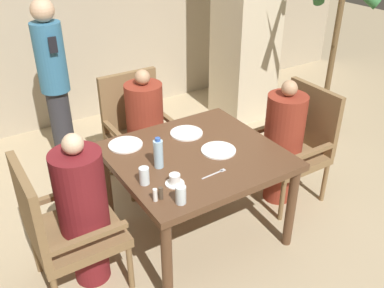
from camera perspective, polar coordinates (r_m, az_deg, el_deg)
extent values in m
plane|color=tan|center=(3.47, 0.48, -11.55)|extent=(16.00, 16.00, 0.00)
cube|color=beige|center=(4.91, 7.45, 18.54)|extent=(0.58, 0.58, 2.70)
cube|color=brown|center=(3.05, 0.54, -1.65)|extent=(1.16, 1.08, 0.05)
cylinder|color=brown|center=(2.75, -3.36, -15.66)|extent=(0.07, 0.07, 0.67)
cylinder|color=brown|center=(3.24, 13.05, -8.27)|extent=(0.07, 0.07, 0.67)
cylinder|color=brown|center=(3.42, -11.27, -5.68)|extent=(0.07, 0.07, 0.67)
cylinder|color=brown|center=(3.83, 3.18, -0.94)|extent=(0.07, 0.07, 0.67)
cube|color=brown|center=(2.93, -15.00, -11.44)|extent=(0.55, 0.55, 0.07)
cube|color=brown|center=(2.71, -20.91, -8.22)|extent=(0.05, 0.55, 0.53)
cube|color=brown|center=(3.03, -16.95, -6.44)|extent=(0.49, 0.04, 0.04)
cube|color=brown|center=(2.64, -13.62, -12.09)|extent=(0.49, 0.04, 0.04)
cylinder|color=brown|center=(3.30, -11.87, -10.61)|extent=(0.04, 0.04, 0.38)
cylinder|color=brown|center=(2.96, -8.23, -15.92)|extent=(0.04, 0.04, 0.38)
cylinder|color=brown|center=(3.22, -20.09, -13.20)|extent=(0.04, 0.04, 0.38)
cylinder|color=maroon|center=(3.06, -13.46, -13.75)|extent=(0.24, 0.24, 0.45)
cylinder|color=maroon|center=(2.75, -14.67, -6.17)|extent=(0.32, 0.32, 0.55)
sphere|color=beige|center=(2.57, -15.62, 0.00)|extent=(0.13, 0.13, 0.13)
cube|color=brown|center=(3.86, -6.50, 0.42)|extent=(0.55, 0.55, 0.07)
cube|color=brown|center=(3.93, -8.41, 5.77)|extent=(0.55, 0.05, 0.53)
cube|color=brown|center=(3.89, -3.29, 3.39)|extent=(0.04, 0.49, 0.04)
cube|color=brown|center=(3.70, -10.14, 1.48)|extent=(0.04, 0.49, 0.04)
cylinder|color=brown|center=(3.88, -1.49, -2.99)|extent=(0.04, 0.04, 0.38)
cylinder|color=brown|center=(3.70, -7.99, -5.14)|extent=(0.04, 0.04, 0.38)
cylinder|color=brown|center=(4.25, -4.87, 0.03)|extent=(0.04, 0.04, 0.38)
cylinder|color=brown|center=(4.09, -10.90, -1.78)|extent=(0.04, 0.04, 0.38)
cylinder|color=maroon|center=(3.91, -5.95, -2.34)|extent=(0.24, 0.24, 0.45)
cylinder|color=maroon|center=(3.67, -6.34, 4.09)|extent=(0.32, 0.32, 0.53)
sphere|color=tan|center=(3.54, -6.63, 8.84)|extent=(0.13, 0.13, 0.13)
cube|color=brown|center=(3.70, 12.48, -1.49)|extent=(0.55, 0.55, 0.07)
cube|color=brown|center=(3.73, 15.80, 3.56)|extent=(0.05, 0.55, 0.53)
cube|color=brown|center=(3.48, 15.59, -1.12)|extent=(0.49, 0.04, 0.04)
cube|color=brown|center=(3.79, 10.12, 2.19)|extent=(0.49, 0.04, 0.04)
cylinder|color=brown|center=(3.54, 11.91, -7.40)|extent=(0.04, 0.04, 0.38)
cylinder|color=brown|center=(3.83, 6.99, -3.77)|extent=(0.04, 0.04, 0.38)
cylinder|color=brown|center=(3.85, 17.23, -4.88)|extent=(0.04, 0.04, 0.38)
cylinder|color=brown|center=(4.11, 12.30, -1.71)|extent=(0.04, 0.04, 0.38)
cylinder|color=maroon|center=(3.77, 11.51, -4.19)|extent=(0.24, 0.24, 0.45)
cylinder|color=maroon|center=(3.52, 12.29, 2.37)|extent=(0.32, 0.32, 0.53)
sphere|color=tan|center=(3.39, 12.88, 7.26)|extent=(0.13, 0.13, 0.13)
cylinder|color=#2D2D33|center=(4.37, -16.95, 2.37)|extent=(0.21, 0.21, 0.74)
cylinder|color=teal|center=(4.12, -18.36, 10.87)|extent=(0.27, 0.27, 0.63)
sphere|color=tan|center=(4.01, -19.34, 16.50)|extent=(0.21, 0.21, 0.21)
cube|color=black|center=(3.92, -18.05, 12.44)|extent=(0.07, 0.01, 0.14)
cylinder|color=brown|center=(4.97, 16.94, 3.29)|extent=(0.34, 0.34, 0.35)
cylinder|color=brown|center=(4.71, 18.29, 11.45)|extent=(0.06, 0.06, 1.14)
cylinder|color=white|center=(3.29, -0.74, 1.48)|extent=(0.25, 0.25, 0.01)
cylinder|color=white|center=(3.17, -8.85, -0.10)|extent=(0.25, 0.25, 0.01)
cylinder|color=white|center=(3.07, 3.55, -0.83)|extent=(0.25, 0.25, 0.01)
cylinder|color=white|center=(2.72, -2.31, -5.28)|extent=(0.12, 0.12, 0.01)
cylinder|color=white|center=(2.70, -2.32, -4.66)|extent=(0.07, 0.07, 0.06)
cylinder|color=#A3C6DB|center=(2.85, -4.51, -1.34)|extent=(0.07, 0.07, 0.20)
cylinder|color=#3359B2|center=(2.79, -4.60, 0.61)|extent=(0.04, 0.04, 0.02)
cylinder|color=silver|center=(2.53, -1.51, -6.78)|extent=(0.07, 0.07, 0.12)
cylinder|color=silver|center=(2.71, -6.39, -4.23)|extent=(0.07, 0.07, 0.12)
cylinder|color=white|center=(2.57, -4.94, -6.79)|extent=(0.03, 0.03, 0.08)
cylinder|color=#4C3D2D|center=(2.58, -4.16, -6.56)|extent=(0.03, 0.03, 0.08)
cube|color=silver|center=(2.81, 2.75, -4.09)|extent=(0.17, 0.02, 0.00)
cube|color=silver|center=(2.85, 4.11, -3.52)|extent=(0.04, 0.03, 0.00)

